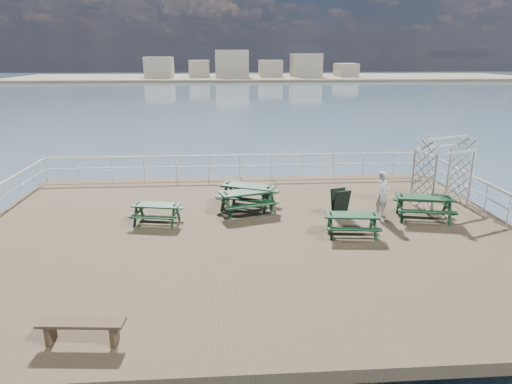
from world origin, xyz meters
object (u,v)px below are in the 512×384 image
object	(u,v)px
picnic_table_a	(157,209)
flat_bench_far	(82,327)
picnic_table_c	(424,203)
picnic_table_e	(352,220)
picnic_table_b	(248,191)
picnic_table_d	(247,197)
trellis_arbor	(443,175)
person	(383,195)

from	to	relation	value
picnic_table_a	flat_bench_far	size ratio (longest dim) A/B	1.02
picnic_table_c	picnic_table_e	world-z (taller)	picnic_table_c
picnic_table_b	picnic_table_c	distance (m)	6.31
picnic_table_a	picnic_table_b	world-z (taller)	picnic_table_b
picnic_table_b	picnic_table_d	distance (m)	0.67
flat_bench_far	picnic_table_a	bearing A→B (deg)	90.34
trellis_arbor	person	xyz separation A→B (m)	(-2.81, -1.45, -0.31)
picnic_table_a	trellis_arbor	bearing A→B (deg)	18.64
picnic_table_a	picnic_table_c	distance (m)	9.30
picnic_table_c	person	size ratio (longest dim) A/B	1.30
person	picnic_table_a	bearing A→B (deg)	136.96
flat_bench_far	picnic_table_b	bearing A→B (deg)	70.54
picnic_table_c	trellis_arbor	bearing A→B (deg)	62.14
flat_bench_far	person	world-z (taller)	person
picnic_table_c	picnic_table_d	size ratio (longest dim) A/B	0.96
picnic_table_a	picnic_table_d	size ratio (longest dim) A/B	0.78
picnic_table_d	picnic_table_e	size ratio (longest dim) A/B	1.28
picnic_table_a	picnic_table_c	world-z (taller)	picnic_table_c
picnic_table_a	flat_bench_far	bearing A→B (deg)	-83.43
picnic_table_c	picnic_table_d	bearing A→B (deg)	-177.65
picnic_table_d	flat_bench_far	distance (m)	8.49
picnic_table_c	picnic_table_d	distance (m)	6.26
picnic_table_a	picnic_table_e	distance (m)	6.55
picnic_table_d	picnic_table_e	world-z (taller)	picnic_table_d
picnic_table_e	person	world-z (taller)	person
person	picnic_table_d	bearing A→B (deg)	126.42
picnic_table_a	picnic_table_b	distance (m)	3.57
picnic_table_a	picnic_table_e	bearing A→B (deg)	-2.46
picnic_table_a	picnic_table_b	bearing A→B (deg)	36.44
picnic_table_a	person	world-z (taller)	person
picnic_table_b	picnic_table_d	world-z (taller)	picnic_table_b
flat_bench_far	trellis_arbor	bearing A→B (deg)	41.10
picnic_table_c	picnic_table_e	xyz separation A→B (m)	(-2.93, -1.32, -0.08)
person	flat_bench_far	bearing A→B (deg)	176.08
picnic_table_d	picnic_table_b	bearing A→B (deg)	63.61
picnic_table_b	flat_bench_far	bearing A→B (deg)	-89.90
person	picnic_table_c	bearing A→B (deg)	-49.39
picnic_table_d	picnic_table_c	bearing A→B (deg)	-27.57
picnic_table_a	trellis_arbor	size ratio (longest dim) A/B	0.68
picnic_table_a	picnic_table_b	xyz separation A→B (m)	(3.23, 1.52, 0.13)
picnic_table_a	person	bearing A→B (deg)	10.79
trellis_arbor	picnic_table_a	bearing A→B (deg)	164.76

